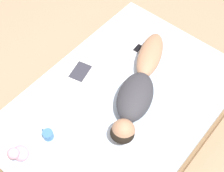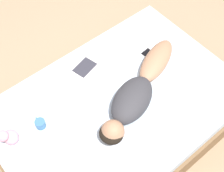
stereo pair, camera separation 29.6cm
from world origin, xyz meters
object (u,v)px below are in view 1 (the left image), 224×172
person (138,89)px  cell_phone (138,48)px  open_magazine (90,76)px  coffee_mug (48,135)px

person → cell_phone: 0.58m
open_magazine → cell_phone: bearing=-117.6°
open_magazine → cell_phone: 0.61m
open_magazine → coffee_mug: size_ratio=4.32×
coffee_mug → cell_phone: size_ratio=0.91×
person → coffee_mug: bearing=47.7°
coffee_mug → cell_phone: 1.31m
open_magazine → cell_phone: size_ratio=3.92×
coffee_mug → cell_phone: coffee_mug is taller
coffee_mug → cell_phone: (0.03, -1.31, -0.04)m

